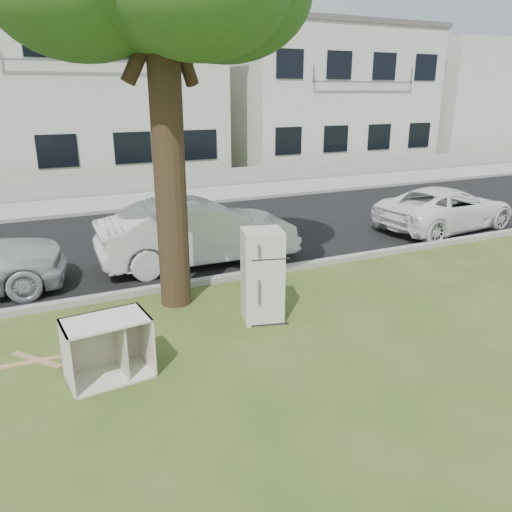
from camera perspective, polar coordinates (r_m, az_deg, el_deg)
name	(u,v)px	position (r m, az deg, el deg)	size (l,w,h in m)	color
ground	(235,340)	(7.80, -2.42, -9.58)	(120.00, 120.00, 0.00)	#334819
road	(145,241)	(13.17, -12.57, 1.74)	(120.00, 7.00, 0.01)	black
kerb_near	(187,287)	(9.91, -7.92, -3.52)	(120.00, 0.18, 0.12)	gray
kerb_far	(119,212)	(16.56, -15.36, 4.84)	(120.00, 0.18, 0.12)	gray
sidewalk	(111,203)	(17.96, -16.20, 5.79)	(120.00, 2.80, 0.01)	gray
low_wall	(103,186)	(19.45, -17.08, 7.65)	(120.00, 0.15, 0.70)	gray
townhouse_center	(78,90)	(24.03, -19.71, 17.38)	(11.22, 8.16, 7.44)	beige
townhouse_right	(315,97)	(28.01, 6.74, 17.62)	(10.20, 8.16, 6.84)	silver
filler_right	(494,100)	(37.61, 25.55, 15.82)	(16.00, 9.00, 6.40)	beige
fridge	(262,276)	(8.19, 0.73, -2.25)	(0.64, 0.59, 1.55)	beige
cabinet	(108,348)	(6.97, -16.58, -10.09)	(1.08, 0.67, 0.84)	white
plank_a	(36,361)	(7.87, -23.82, -10.92)	(1.06, 0.09, 0.02)	tan
plank_b	(37,360)	(7.90, -23.77, -10.79)	(0.92, 0.09, 0.02)	#A68056
plank_c	(122,343)	(7.95, -15.04, -9.61)	(0.76, 0.09, 0.02)	tan
car_center	(198,232)	(11.07, -6.59, 2.78)	(1.52, 4.36, 1.44)	beige
car_right	(446,208)	(14.84, 20.89, 5.10)	(1.93, 4.19, 1.16)	white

